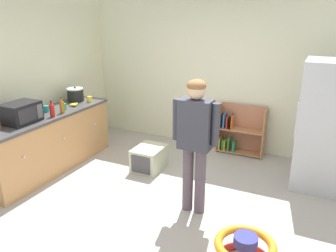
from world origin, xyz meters
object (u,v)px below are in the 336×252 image
Objects in this scene: green_cup at (64,107)px; refrigerator at (326,127)px; blue_cup at (36,110)px; kitchen_counter at (49,142)px; teal_cup at (46,109)px; crock_pot at (75,95)px; ketchup_bottle at (52,110)px; standing_person at (195,135)px; banana_bunch at (75,104)px; microwave at (21,113)px; baby_walker at (245,250)px; amber_bottle at (62,107)px; yellow_cup at (90,99)px; bookshelf at (238,132)px; pet_carrier at (149,158)px.

refrigerator is at bearing 13.30° from green_cup.
kitchen_counter is at bearing 15.43° from blue_cup.
teal_cup is (-3.91, -1.09, 0.06)m from refrigerator.
ketchup_bottle is (0.30, -0.87, -0.01)m from crock_pot.
standing_person is 2.46m from banana_bunch.
microwave is at bearing -95.54° from banana_bunch.
banana_bunch is at bearing -170.14° from refrigerator.
standing_person is 17.45× the size of green_cup.
standing_person is at bearing 139.79° from baby_walker.
blue_cup is at bearing -93.16° from crock_pot.
refrigerator is 7.24× the size of amber_bottle.
yellow_cup is at bearing 83.19° from microwave.
teal_cup is at bearing 64.20° from blue_cup.
bookshelf is 1.54× the size of pet_carrier.
crock_pot is at bearing -157.16° from bookshelf.
teal_cup is 1.00× the size of blue_cup.
amber_bottle is 2.59× the size of teal_cup.
baby_walker is 1.09× the size of pet_carrier.
blue_cup is (-0.15, 0.40, -0.09)m from microwave.
pet_carrier is (-2.42, -0.55, -0.71)m from refrigerator.
crock_pot is at bearing -174.39° from refrigerator.
ketchup_bottle reaches higher than pet_carrier.
yellow_cup is at bearing 151.60° from baby_walker.
kitchen_counter is 2.53m from standing_person.
pet_carrier is at bearing 141.61° from baby_walker.
amber_bottle is 2.59× the size of blue_cup.
kitchen_counter is 3.38m from baby_walker.
microwave is (0.00, -0.44, 0.59)m from kitchen_counter.
green_cup is at bearing 57.05° from blue_cup.
amber_bottle reaches higher than green_cup.
standing_person reaches higher than teal_cup.
green_cup is at bearing 125.57° from amber_bottle.
blue_cup is at bearing -108.53° from yellow_cup.
kitchen_counter reaches higher than baby_walker.
refrigerator is 1.92m from standing_person.
amber_bottle is 2.59× the size of yellow_cup.
ketchup_bottle is 2.59× the size of teal_cup.
refrigerator is 11.24× the size of banana_bunch.
pet_carrier is at bearing -167.29° from refrigerator.
bookshelf is at bearing 37.33° from kitchen_counter.
microwave reaches higher than bookshelf.
blue_cup is (-3.41, 0.78, 0.79)m from baby_walker.
bookshelf is 3.19m from teal_cup.
green_cup is at bearing 74.67° from kitchen_counter.
crock_pot is 0.92m from ketchup_bottle.
kitchen_counter is 8.25× the size of crock_pot.
kitchen_counter reaches higher than bookshelf.
microwave is (-2.46, -0.30, 0.04)m from standing_person.
teal_cup is at bearing 174.51° from standing_person.
pet_carrier is 5.81× the size of blue_cup.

